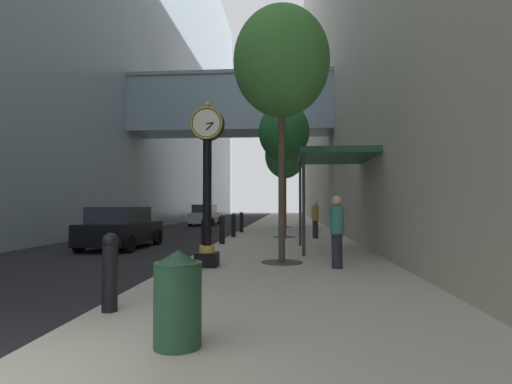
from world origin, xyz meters
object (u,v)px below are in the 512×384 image
Objects in this scene: bollard_fourth at (222,229)px; street_tree_mid_near at (284,132)px; bollard_fifth at (233,225)px; car_white_mid at (205,215)px; street_tree_mid_far at (285,156)px; bollard_third at (205,235)px; bollard_sixth at (241,222)px; pedestrian_walking at (315,218)px; car_black_near at (121,228)px; street_tree_near at (281,63)px; trash_bin at (178,297)px; pedestrian_by_clock at (337,230)px; bollard_nearest at (110,270)px; street_clock at (207,176)px.

bollard_fourth is 0.18× the size of street_tree_mid_near.
bollard_fifth is 0.24× the size of car_white_mid.
street_tree_mid_near is at bearing 3.04° from bollard_fifth.
bollard_third is at bearing -98.95° from street_tree_mid_far.
car_white_mid reaches higher than bollard_sixth.
street_tree_mid_far is at bearing 99.01° from pedestrian_walking.
car_black_near is at bearing -88.88° from car_white_mid.
car_white_mid is (-0.35, 17.81, 0.04)m from car_black_near.
street_tree_near reaches higher than bollard_third.
car_black_near reaches higher than trash_bin.
bollard_sixth is 0.65× the size of pedestrian_by_clock.
trash_bin is (-1.05, -6.51, -4.87)m from street_tree_near.
bollard_fourth is 3.91m from car_black_near.
car_white_mid is (-4.21, 10.41, 0.09)m from bollard_sixth.
bollard_fourth is at bearing 96.83° from trash_bin.
bollard_nearest is 10.28m from car_black_near.
street_tree_near is 1.06× the size of street_tree_mid_far.
pedestrian_by_clock is at bearing -32.98° from street_tree_near.
pedestrian_by_clock reaches higher than trash_bin.
street_tree_mid_far is (2.43, 8.65, 4.33)m from bollard_fifth.
street_clock is 23.58m from car_white_mid.
bollard_third is 1.00× the size of bollard_fifth.
street_tree_mid_near reaches higher than bollard_fifth.
pedestrian_walking is (3.87, 6.35, 0.32)m from bollard_third.
street_clock reaches higher than bollard_sixth.
street_clock is at bearing -95.94° from street_tree_mid_far.
street_tree_mid_near is 8.71m from car_black_near.
bollard_fifth is 0.65× the size of pedestrian_by_clock.
street_tree_mid_far is at bearing 90.00° from street_tree_mid_near.
pedestrian_walking is (3.87, -3.80, 0.32)m from bollard_sixth.
bollard_third is 8.25m from trash_bin.
street_tree_mid_near is 10.34m from pedestrian_by_clock.
bollard_fourth is 0.65× the size of pedestrian_by_clock.
street_tree_mid_far is 1.40× the size of car_white_mid.
car_black_near is (-4.43, 5.22, -1.63)m from street_clock.
bollard_nearest is at bearing 135.36° from trash_bin.
street_clock reaches higher than bollard_fourth.
pedestrian_walking is at bearing 73.59° from bollard_nearest.
bollard_fourth is 4.88m from pedestrian_walking.
car_black_near is at bearing 130.27° from street_clock.
bollard_sixth is (-0.57, 12.62, -1.68)m from street_clock.
bollard_third is 6.77m from bollard_fifth.
bollard_fifth is (0.00, 6.77, 0.00)m from bollard_third.
trash_bin is at bearing -99.15° from street_tree_near.
pedestrian_walking reaches higher than bollard_fourth.
trash_bin is (1.38, -18.29, -0.06)m from bollard_sixth.
pedestrian_by_clock is (1.35, -0.88, -4.47)m from street_tree_near.
car_white_mid reaches higher than bollard_nearest.
car_white_mid is (-4.77, 23.04, -1.59)m from street_clock.
car_white_mid is (-4.21, 13.80, 0.09)m from bollard_fifth.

